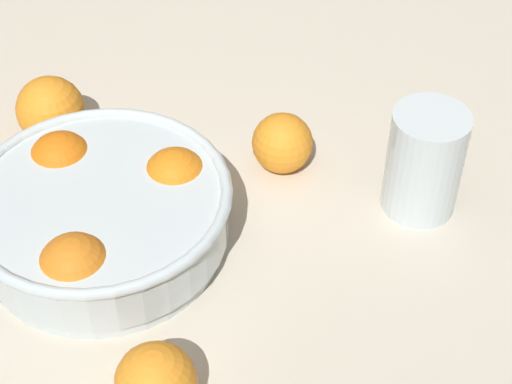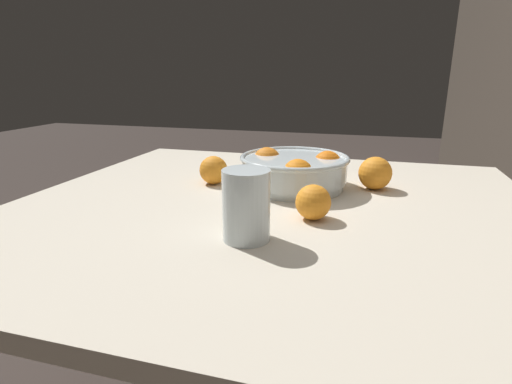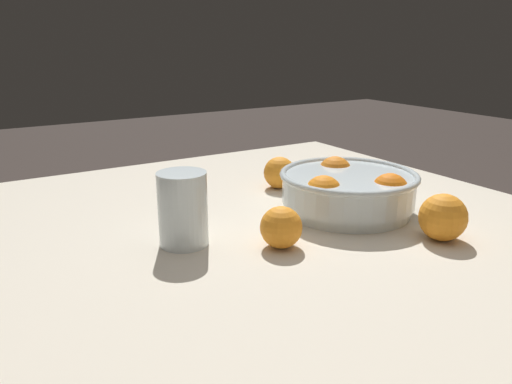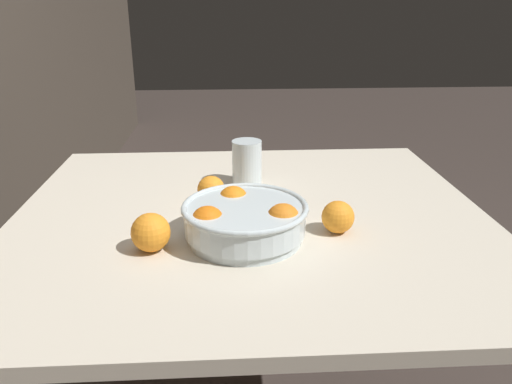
% 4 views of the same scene
% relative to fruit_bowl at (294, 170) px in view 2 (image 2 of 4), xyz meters
% --- Properties ---
extents(dining_table, '(1.02, 1.11, 0.74)m').
position_rel_fruit_bowl_xyz_m(dining_table, '(0.14, -0.02, -0.12)').
color(dining_table, beige).
rests_on(dining_table, ground_plane).
extents(fruit_bowl, '(0.26, 0.26, 0.09)m').
position_rel_fruit_bowl_xyz_m(fruit_bowl, '(0.00, 0.00, 0.00)').
color(fruit_bowl, silver).
rests_on(fruit_bowl, dining_table).
extents(juice_glass, '(0.08, 0.08, 0.12)m').
position_rel_fruit_bowl_xyz_m(juice_glass, '(0.33, -0.02, 0.01)').
color(juice_glass, '#F4A314').
rests_on(juice_glass, dining_table).
extents(orange_loose_near_bowl, '(0.08, 0.08, 0.08)m').
position_rel_fruit_bowl_xyz_m(orange_loose_near_bowl, '(-0.04, 0.19, -0.01)').
color(orange_loose_near_bowl, orange).
rests_on(orange_loose_near_bowl, dining_table).
extents(orange_loose_front, '(0.07, 0.07, 0.07)m').
position_rel_fruit_bowl_xyz_m(orange_loose_front, '(0.21, 0.07, -0.01)').
color(orange_loose_front, orange).
rests_on(orange_loose_front, dining_table).
extents(orange_loose_aside, '(0.07, 0.07, 0.07)m').
position_rel_fruit_bowl_xyz_m(orange_loose_aside, '(0.02, -0.20, -0.01)').
color(orange_loose_aside, orange).
rests_on(orange_loose_aside, dining_table).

